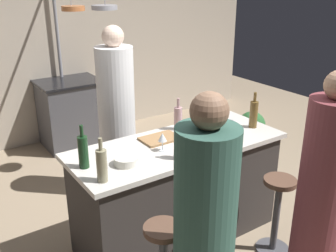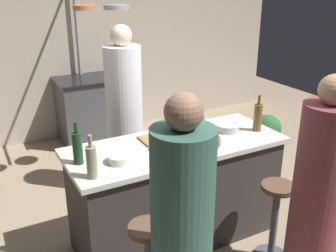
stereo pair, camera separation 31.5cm
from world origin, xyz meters
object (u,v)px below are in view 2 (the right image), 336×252
(pepper_mill, at_px, (201,126))
(mixing_bowl_steel, at_px, (228,128))
(guest_left, at_px, (182,244))
(wine_bottle_amber, at_px, (258,117))
(wine_bottle_red, at_px, (77,147))
(chef, at_px, (125,118))
(wine_bottle_dark, at_px, (178,145))
(stove_range, at_px, (88,110))
(wine_bottle_white, at_px, (92,162))
(wine_glass_by_chef, at_px, (159,138))
(mixing_bowl_ceramic, at_px, (120,159))
(guest_right, at_px, (317,202))
(wine_bottle_rose, at_px, (180,118))
(potted_plant, at_px, (267,132))
(cutting_board, at_px, (160,138))
(bar_stool_right, at_px, (275,219))
(mixing_bowl_wooden, at_px, (207,141))
(wine_glass_near_right_guest, at_px, (205,121))

(pepper_mill, relative_size, mixing_bowl_steel, 1.06)
(guest_left, relative_size, wine_bottle_amber, 5.11)
(guest_left, bearing_deg, wine_bottle_red, 106.05)
(chef, relative_size, wine_bottle_dark, 5.93)
(stove_range, height_order, wine_bottle_white, wine_bottle_white)
(pepper_mill, bearing_deg, wine_glass_by_chef, -172.31)
(guest_left, height_order, wine_bottle_amber, guest_left)
(stove_range, bearing_deg, mixing_bowl_ceramic, -101.84)
(guest_left, height_order, guest_right, guest_left)
(wine_bottle_amber, xyz_separation_m, mixing_bowl_steel, (-0.23, 0.11, -0.10))
(stove_range, bearing_deg, wine_bottle_dark, -92.87)
(mixing_bowl_steel, bearing_deg, wine_bottle_white, -168.95)
(wine_bottle_white, xyz_separation_m, wine_glass_by_chef, (0.59, 0.18, -0.01))
(wine_bottle_white, bearing_deg, stove_range, 73.76)
(stove_range, height_order, wine_bottle_rose, wine_bottle_rose)
(mixing_bowl_ceramic, bearing_deg, wine_bottle_red, 154.67)
(potted_plant, relative_size, cutting_board, 1.62)
(wine_bottle_white, bearing_deg, mixing_bowl_ceramic, 27.51)
(chef, xyz_separation_m, guest_right, (0.56, -2.00, -0.05))
(stove_range, xyz_separation_m, wine_bottle_amber, (0.76, -2.54, 0.58))
(pepper_mill, bearing_deg, wine_bottle_red, 178.93)
(wine_bottle_rose, height_order, wine_bottle_red, wine_bottle_red)
(bar_stool_right, distance_m, potted_plant, 2.07)
(wine_bottle_red, bearing_deg, wine_bottle_white, -85.06)
(pepper_mill, height_order, mixing_bowl_steel, pepper_mill)
(guest_right, bearing_deg, wine_bottle_dark, 130.76)
(mixing_bowl_steel, bearing_deg, guest_right, -90.80)
(potted_plant, xyz_separation_m, wine_bottle_red, (-2.68, -0.94, 0.73))
(guest_right, bearing_deg, mixing_bowl_steel, 89.20)
(wine_bottle_rose, bearing_deg, stove_range, 94.53)
(potted_plant, distance_m, cutting_board, 2.21)
(wine_bottle_dark, height_order, mixing_bowl_ceramic, wine_bottle_dark)
(stove_range, distance_m, guest_right, 3.51)
(bar_stool_right, height_order, guest_right, guest_right)
(chef, bearing_deg, mixing_bowl_steel, -59.14)
(potted_plant, bearing_deg, pepper_mill, -149.73)
(wine_bottle_amber, height_order, mixing_bowl_steel, wine_bottle_amber)
(bar_stool_right, height_order, wine_glass_by_chef, wine_glass_by_chef)
(guest_left, relative_size, potted_plant, 3.18)
(potted_plant, distance_m, wine_bottle_dark, 2.46)
(cutting_board, distance_m, wine_bottle_dark, 0.41)
(wine_bottle_amber, distance_m, mixing_bowl_wooden, 0.57)
(potted_plant, bearing_deg, mixing_bowl_steel, -145.11)
(wine_bottle_rose, bearing_deg, mixing_bowl_steel, -32.15)
(wine_bottle_dark, distance_m, wine_glass_near_right_guest, 0.58)
(wine_bottle_amber, xyz_separation_m, mixing_bowl_wooden, (-0.56, -0.05, -0.10))
(guest_right, height_order, wine_glass_by_chef, guest_right)
(cutting_board, bearing_deg, wine_bottle_red, -170.90)
(wine_bottle_red, bearing_deg, mixing_bowl_steel, 0.04)
(chef, relative_size, mixing_bowl_wooden, 8.02)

